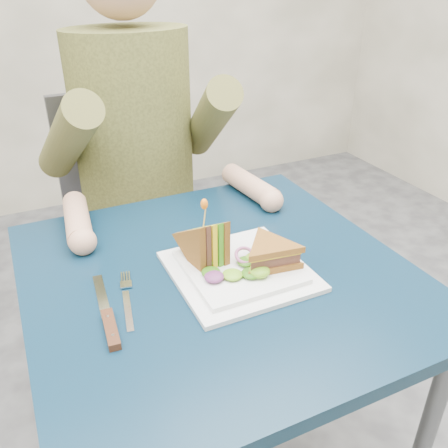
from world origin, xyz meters
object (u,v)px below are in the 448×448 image
table (219,302)px  sandwich_flat (270,254)px  chair (135,214)px  diner (134,111)px  knife (109,322)px  sandwich_upright (205,245)px  plate (239,269)px  fork (127,301)px

table → sandwich_flat: (0.09, -0.05, 0.12)m
chair → diner: (-0.00, -0.11, 0.37)m
chair → knife: 0.80m
sandwich_upright → knife: 0.24m
chair → sandwich_flat: (0.09, -0.73, 0.23)m
table → chair: bearing=90.0°
chair → diner: size_ratio=1.25×
chair → plate: chair is taller
sandwich_upright → fork: (-0.17, -0.04, -0.05)m
sandwich_upright → plate: bearing=-39.9°
diner → sandwich_upright: size_ratio=5.09×
table → chair: chair is taller
fork → table: bearing=6.1°
chair → sandwich_flat: bearing=-83.0°
diner → table: bearing=-90.0°
diner → sandwich_flat: bearing=-81.8°
fork → knife: (-0.04, -0.05, 0.00)m
knife → plate: bearing=9.0°
plate → fork: size_ratio=1.46×
table → fork: fork is taller
diner → fork: diner is taller
plate → fork: bearing=178.7°
sandwich_flat → knife: sandwich_flat is taller
sandwich_flat → sandwich_upright: (-0.11, 0.07, 0.01)m
table → diner: diner is taller
table → knife: size_ratio=3.38×
table → sandwich_upright: 0.14m
plate → sandwich_upright: bearing=140.1°
chair → knife: size_ratio=4.19×
chair → fork: (-0.19, -0.70, 0.19)m
chair → knife: chair is taller
sandwich_flat → knife: size_ratio=0.68×
sandwich_upright → knife: bearing=-158.1°
plate → sandwich_flat: sandwich_flat is taller
sandwich_flat → chair: bearing=97.0°
diner → fork: (-0.19, -0.58, -0.18)m
fork → sandwich_upright: bearing=13.0°
table → knife: 0.26m
chair → diner: bearing=-90.0°
plate → sandwich_upright: 0.08m
table → plate: 0.10m
diner → sandwich_flat: (0.09, -0.61, -0.14)m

